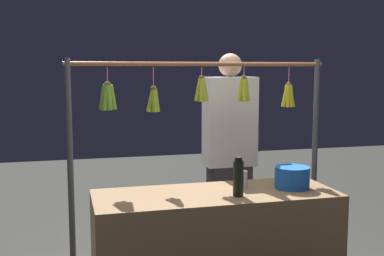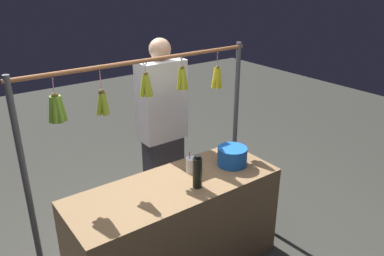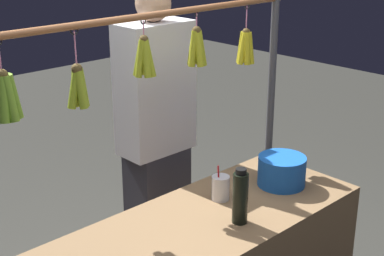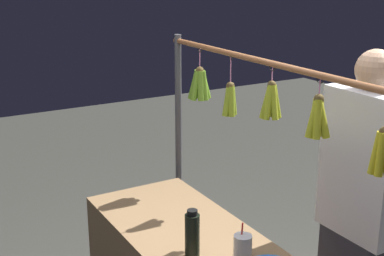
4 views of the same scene
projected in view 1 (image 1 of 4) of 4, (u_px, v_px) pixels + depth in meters
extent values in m
cube|color=olive|center=(215.00, 250.00, 3.40)|extent=(1.68, 0.63, 0.82)
cylinder|color=#4C4C51|center=(314.00, 167.00, 3.96)|extent=(0.04, 0.04, 1.74)
cylinder|color=#4C4C51|center=(71.00, 181.00, 3.48)|extent=(0.04, 0.04, 1.74)
cylinder|color=#9E6038|center=(201.00, 64.00, 3.62)|extent=(1.99, 0.03, 0.03)
torus|color=black|center=(289.00, 67.00, 3.80)|extent=(0.04, 0.01, 0.04)
cylinder|color=pink|center=(289.00, 76.00, 3.81)|extent=(0.01, 0.01, 0.14)
sphere|color=brown|center=(289.00, 85.00, 3.82)|extent=(0.04, 0.04, 0.04)
cylinder|color=gold|center=(286.00, 96.00, 3.83)|extent=(0.07, 0.03, 0.18)
cylinder|color=gold|center=(288.00, 96.00, 3.81)|extent=(0.05, 0.05, 0.18)
cylinder|color=gold|center=(291.00, 96.00, 3.81)|extent=(0.04, 0.05, 0.18)
cylinder|color=gold|center=(291.00, 96.00, 3.84)|extent=(0.07, 0.03, 0.18)
cylinder|color=gold|center=(288.00, 96.00, 3.86)|extent=(0.05, 0.06, 0.18)
cylinder|color=gold|center=(286.00, 96.00, 3.85)|extent=(0.04, 0.05, 0.18)
torus|color=black|center=(244.00, 66.00, 3.71)|extent=(0.04, 0.02, 0.04)
cylinder|color=pink|center=(244.00, 72.00, 3.72)|extent=(0.01, 0.01, 0.09)
sphere|color=brown|center=(244.00, 78.00, 3.72)|extent=(0.05, 0.05, 0.05)
cylinder|color=gold|center=(241.00, 90.00, 3.73)|extent=(0.06, 0.04, 0.18)
cylinder|color=gold|center=(244.00, 90.00, 3.71)|extent=(0.04, 0.07, 0.18)
cylinder|color=gold|center=(246.00, 90.00, 3.72)|extent=(0.06, 0.05, 0.18)
cylinder|color=gold|center=(246.00, 90.00, 3.75)|extent=(0.08, 0.06, 0.19)
cylinder|color=gold|center=(242.00, 90.00, 3.75)|extent=(0.04, 0.06, 0.18)
torus|color=black|center=(202.00, 66.00, 3.62)|extent=(0.04, 0.01, 0.04)
cylinder|color=pink|center=(202.00, 72.00, 3.63)|extent=(0.01, 0.01, 0.08)
sphere|color=brown|center=(202.00, 78.00, 3.63)|extent=(0.04, 0.04, 0.04)
cylinder|color=#A5B426|center=(199.00, 90.00, 3.64)|extent=(0.06, 0.03, 0.18)
cylinder|color=#A5B426|center=(201.00, 90.00, 3.62)|extent=(0.05, 0.07, 0.18)
cylinder|color=#A5B426|center=(204.00, 90.00, 3.63)|extent=(0.05, 0.07, 0.18)
cylinder|color=#A5B426|center=(205.00, 90.00, 3.65)|extent=(0.07, 0.03, 0.18)
cylinder|color=#A5B426|center=(202.00, 90.00, 3.67)|extent=(0.05, 0.06, 0.18)
cylinder|color=#A5B426|center=(199.00, 90.00, 3.66)|extent=(0.05, 0.06, 0.18)
torus|color=black|center=(153.00, 66.00, 3.53)|extent=(0.04, 0.02, 0.04)
cylinder|color=pink|center=(153.00, 78.00, 3.54)|extent=(0.01, 0.01, 0.16)
sphere|color=brown|center=(154.00, 89.00, 3.55)|extent=(0.05, 0.05, 0.05)
cylinder|color=#94AF28|center=(151.00, 100.00, 3.56)|extent=(0.07, 0.04, 0.18)
cylinder|color=#94AF28|center=(154.00, 101.00, 3.55)|extent=(0.04, 0.06, 0.17)
cylinder|color=#94AF28|center=(156.00, 100.00, 3.56)|extent=(0.06, 0.04, 0.17)
cylinder|color=#94AF28|center=(153.00, 100.00, 3.58)|extent=(0.04, 0.06, 0.17)
torus|color=black|center=(107.00, 66.00, 3.45)|extent=(0.04, 0.01, 0.04)
cylinder|color=pink|center=(107.00, 76.00, 3.46)|extent=(0.01, 0.01, 0.13)
sphere|color=brown|center=(107.00, 85.00, 3.46)|extent=(0.05, 0.05, 0.05)
cylinder|color=#71A32C|center=(103.00, 97.00, 3.46)|extent=(0.07, 0.04, 0.18)
cylinder|color=#71A32C|center=(105.00, 98.00, 3.44)|extent=(0.06, 0.07, 0.19)
cylinder|color=#71A32C|center=(109.00, 98.00, 3.44)|extent=(0.04, 0.07, 0.18)
cylinder|color=#71A32C|center=(112.00, 97.00, 3.47)|extent=(0.06, 0.05, 0.18)
cylinder|color=#71A32C|center=(112.00, 97.00, 3.49)|extent=(0.06, 0.05, 0.18)
cylinder|color=#71A32C|center=(108.00, 97.00, 3.51)|extent=(0.05, 0.08, 0.18)
cylinder|color=#71A32C|center=(105.00, 97.00, 3.50)|extent=(0.05, 0.06, 0.19)
cylinder|color=black|center=(238.00, 179.00, 3.24)|extent=(0.07, 0.07, 0.24)
cylinder|color=black|center=(239.00, 159.00, 3.23)|extent=(0.05, 0.05, 0.02)
cylinder|color=blue|center=(292.00, 177.00, 3.47)|extent=(0.25, 0.25, 0.16)
cylinder|color=silver|center=(241.00, 179.00, 3.48)|extent=(0.09, 0.09, 0.12)
cylinder|color=red|center=(239.00, 175.00, 3.48)|extent=(0.01, 0.02, 0.18)
cube|color=#2D2D38|center=(229.00, 213.00, 4.19)|extent=(0.34, 0.23, 0.85)
cube|color=silver|center=(230.00, 121.00, 4.09)|extent=(0.43, 0.23, 0.75)
sphere|color=tan|center=(230.00, 65.00, 4.04)|extent=(0.20, 0.20, 0.20)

